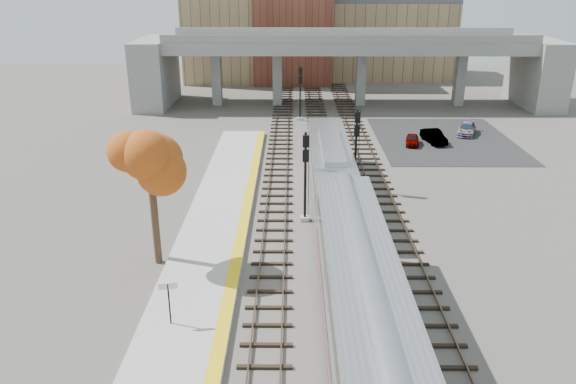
# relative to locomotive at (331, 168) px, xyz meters

# --- Properties ---
(ground) EXTENTS (160.00, 160.00, 0.00)m
(ground) POSITION_rel_locomotive_xyz_m (-1.00, -11.95, -2.28)
(ground) COLOR #47423D
(ground) RESTS_ON ground
(platform) EXTENTS (4.50, 60.00, 0.35)m
(platform) POSITION_rel_locomotive_xyz_m (-8.25, -11.95, -2.10)
(platform) COLOR #9E9E99
(platform) RESTS_ON ground
(yellow_strip) EXTENTS (0.70, 60.00, 0.01)m
(yellow_strip) POSITION_rel_locomotive_xyz_m (-6.35, -11.95, -1.92)
(yellow_strip) COLOR yellow
(yellow_strip) RESTS_ON platform
(tracks) EXTENTS (10.70, 95.00, 0.25)m
(tracks) POSITION_rel_locomotive_xyz_m (-0.07, 0.55, -2.20)
(tracks) COLOR black
(tracks) RESTS_ON ground
(overpass) EXTENTS (54.00, 12.00, 9.50)m
(overpass) POSITION_rel_locomotive_xyz_m (3.92, 33.05, 3.53)
(overpass) COLOR slate
(overpass) RESTS_ON ground
(buildings_far) EXTENTS (43.00, 21.00, 20.60)m
(buildings_far) POSITION_rel_locomotive_xyz_m (0.26, 54.62, 5.60)
(buildings_far) COLOR #A0865D
(buildings_far) RESTS_ON ground
(parking_lot) EXTENTS (14.00, 18.00, 0.04)m
(parking_lot) POSITION_rel_locomotive_xyz_m (13.00, 16.05, -2.26)
(parking_lot) COLOR black
(parking_lot) RESTS_ON ground
(locomotive) EXTENTS (3.02, 19.05, 4.10)m
(locomotive) POSITION_rel_locomotive_xyz_m (0.00, 0.00, 0.00)
(locomotive) COLOR #A8AAB2
(locomotive) RESTS_ON ground
(coach) EXTENTS (3.03, 25.00, 5.00)m
(coach) POSITION_rel_locomotive_xyz_m (-0.00, -22.61, 0.52)
(coach) COLOR #A8AAB2
(coach) RESTS_ON ground
(signal_mast_near) EXTENTS (0.60, 0.64, 6.46)m
(signal_mast_near) POSITION_rel_locomotive_xyz_m (-2.10, -4.85, 0.81)
(signal_mast_near) COLOR #9E9E99
(signal_mast_near) RESTS_ON ground
(signal_mast_mid) EXTENTS (0.60, 0.64, 6.64)m
(signal_mast_mid) POSITION_rel_locomotive_xyz_m (2.00, 1.16, 0.94)
(signal_mast_mid) COLOR #9E9E99
(signal_mast_mid) RESTS_ON ground
(signal_mast_far) EXTENTS (0.60, 0.64, 6.35)m
(signal_mast_far) POSITION_rel_locomotive_xyz_m (-2.10, 24.46, 0.74)
(signal_mast_far) COLOR #9E9E99
(signal_mast_far) RESTS_ON ground
(station_sign) EXTENTS (0.89, 0.22, 2.27)m
(station_sign) POSITION_rel_locomotive_xyz_m (-8.93, -17.92, -0.30)
(station_sign) COLOR black
(station_sign) RESTS_ON platform
(tree) EXTENTS (3.60, 3.60, 8.81)m
(tree) POSITION_rel_locomotive_xyz_m (-11.09, -11.02, 4.26)
(tree) COLOR #382619
(tree) RESTS_ON ground
(car_a) EXTENTS (1.85, 3.34, 1.08)m
(car_a) POSITION_rel_locomotive_xyz_m (9.24, 14.02, -1.70)
(car_a) COLOR #99999E
(car_a) RESTS_ON parking_lot
(car_b) EXTENTS (2.16, 4.25, 1.34)m
(car_b) POSITION_rel_locomotive_xyz_m (11.59, 14.82, -1.57)
(car_b) COLOR #99999E
(car_b) RESTS_ON parking_lot
(car_c) EXTENTS (3.20, 4.62, 1.24)m
(car_c) POSITION_rel_locomotive_xyz_m (15.91, 18.09, -1.62)
(car_c) COLOR #99999E
(car_c) RESTS_ON parking_lot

